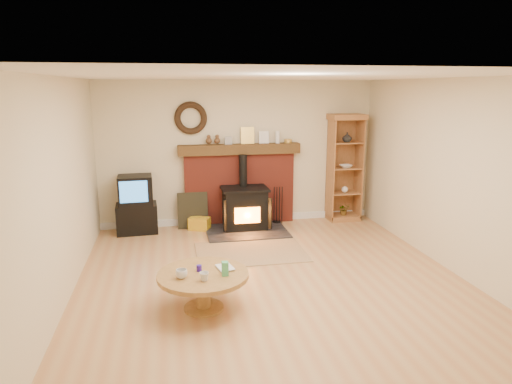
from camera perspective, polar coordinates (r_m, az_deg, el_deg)
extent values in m
plane|color=#B47B4B|center=(6.08, 2.03, -11.06)|extent=(5.50, 5.50, 0.00)
cube|color=beige|center=(8.33, -2.17, 4.86)|extent=(5.00, 0.02, 2.60)
cube|color=beige|center=(3.17, 13.65, -9.16)|extent=(5.00, 0.02, 2.60)
cube|color=beige|center=(5.66, -23.32, -0.06)|extent=(0.02, 5.50, 2.60)
cube|color=beige|center=(6.69, 23.48, 1.78)|extent=(0.02, 5.50, 2.60)
cube|color=white|center=(5.55, 2.25, 14.26)|extent=(5.00, 5.50, 0.02)
cube|color=white|center=(8.58, -2.08, -3.39)|extent=(5.00, 0.04, 0.12)
torus|color=black|center=(8.12, -8.16, 9.14)|extent=(0.57, 0.11, 0.57)
cube|color=maroon|center=(8.38, -2.06, 0.38)|extent=(2.00, 0.15, 1.30)
cube|color=#3B2712|center=(8.21, -2.06, 5.37)|extent=(2.20, 0.22, 0.18)
cube|color=#999999|center=(8.18, -3.47, 6.45)|extent=(0.13, 0.05, 0.14)
cube|color=gold|center=(8.24, -1.07, 7.08)|extent=(0.24, 0.06, 0.30)
cube|color=white|center=(8.30, 0.99, 6.85)|extent=(0.18, 0.05, 0.22)
cylinder|color=white|center=(8.34, 2.71, 6.86)|extent=(0.08, 0.08, 0.22)
cylinder|color=gold|center=(8.40, 4.04, 6.37)|extent=(0.14, 0.14, 0.07)
cube|color=black|center=(8.00, -1.16, -4.93)|extent=(1.40, 1.00, 0.03)
cube|color=black|center=(8.09, -1.42, -2.09)|extent=(0.74, 0.53, 0.69)
cube|color=black|center=(8.00, -1.43, 0.42)|extent=(0.81, 0.58, 0.04)
cylinder|color=black|center=(8.09, -1.62, 2.72)|extent=(0.14, 0.14, 0.56)
cube|color=orange|center=(7.84, -1.08, -2.94)|extent=(0.44, 0.02, 0.27)
cube|color=black|center=(7.84, -3.59, -2.80)|extent=(0.17, 0.24, 0.55)
cube|color=black|center=(7.96, 1.24, -2.55)|extent=(0.17, 0.24, 0.55)
cube|color=brown|center=(7.06, -0.68, -7.50)|extent=(1.65, 1.14, 0.01)
cube|color=black|center=(8.20, -14.64, -3.19)|extent=(0.71, 0.51, 0.50)
cube|color=black|center=(8.08, -14.84, 0.24)|extent=(0.59, 0.50, 0.50)
cube|color=#3380D2|center=(7.84, -15.05, 0.02)|extent=(0.45, 0.04, 0.36)
cube|color=brown|center=(8.91, 10.76, -3.07)|extent=(0.58, 0.42, 0.10)
cube|color=brown|center=(8.88, 10.54, 3.02)|extent=(0.58, 0.02, 1.85)
cube|color=brown|center=(8.60, 9.28, 2.75)|extent=(0.02, 0.42, 1.85)
cube|color=brown|center=(8.81, 12.71, 2.84)|extent=(0.02, 0.42, 1.85)
cube|color=brown|center=(8.59, 11.30, 9.21)|extent=(0.64, 0.46, 0.10)
cube|color=brown|center=(8.79, 10.89, -0.07)|extent=(0.54, 0.38, 0.02)
cube|color=brown|center=(8.69, 11.03, 2.99)|extent=(0.54, 0.38, 0.02)
cube|color=brown|center=(8.63, 11.16, 6.09)|extent=(0.54, 0.38, 0.02)
imported|color=white|center=(8.57, 11.32, 6.72)|extent=(0.17, 0.17, 0.18)
imported|color=white|center=(8.64, 11.16, 3.18)|extent=(0.23, 0.23, 0.06)
sphere|color=white|center=(8.73, 11.04, 0.31)|extent=(0.12, 0.12, 0.12)
imported|color=#48A76C|center=(8.82, 10.93, -2.15)|extent=(0.20, 0.17, 0.22)
cube|color=yellow|center=(8.17, -7.07, -3.95)|extent=(0.42, 0.35, 0.22)
cube|color=black|center=(8.25, -7.91, -2.28)|extent=(0.54, 0.14, 0.64)
cylinder|color=black|center=(8.50, 2.59, -3.83)|extent=(0.16, 0.16, 0.04)
cylinder|color=black|center=(8.40, 2.28, -1.70)|extent=(0.02, 0.02, 0.70)
cylinder|color=black|center=(8.41, 2.62, -1.68)|extent=(0.02, 0.02, 0.70)
cylinder|color=black|center=(8.42, 2.95, -1.66)|extent=(0.02, 0.02, 0.70)
cylinder|color=black|center=(8.43, 3.28, -1.65)|extent=(0.02, 0.02, 0.70)
cylinder|color=brown|center=(5.41, -6.53, -14.15)|extent=(0.45, 0.45, 0.03)
cylinder|color=brown|center=(5.33, -6.59, -12.32)|extent=(0.17, 0.17, 0.36)
cylinder|color=brown|center=(5.24, -6.65, -10.27)|extent=(1.03, 1.03, 0.05)
imported|color=white|center=(5.11, -9.29, -10.07)|extent=(0.13, 0.13, 0.10)
imported|color=white|center=(5.02, -6.49, -10.46)|extent=(0.10, 0.10, 0.10)
imported|color=#4C331E|center=(5.30, -4.79, -9.55)|extent=(0.17, 0.23, 0.02)
cylinder|color=#27138C|center=(5.27, -7.13, -9.43)|extent=(0.06, 0.06, 0.07)
cube|color=#48A76C|center=(5.12, -3.89, -9.54)|extent=(0.07, 0.07, 0.16)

